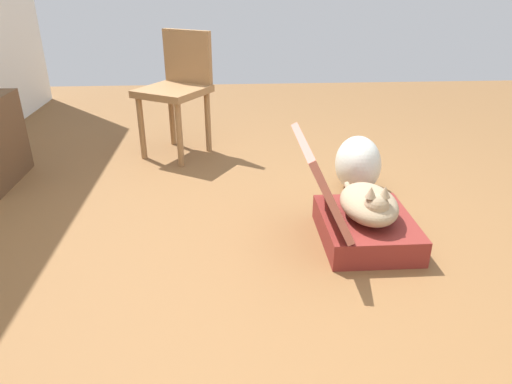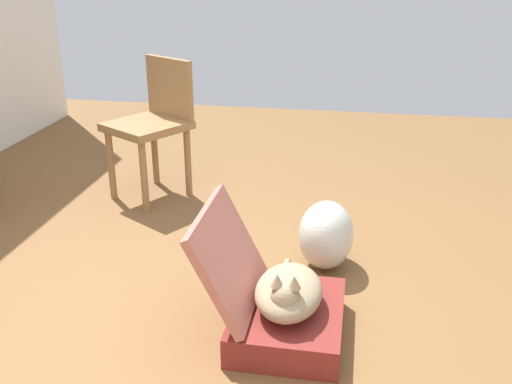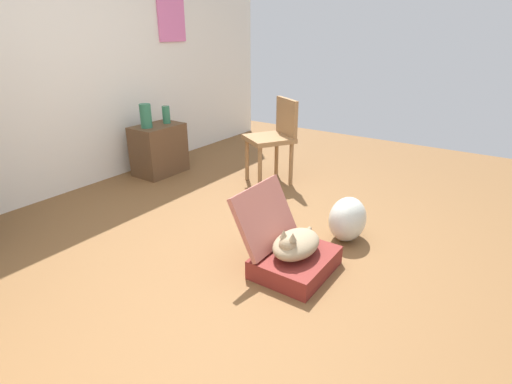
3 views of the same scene
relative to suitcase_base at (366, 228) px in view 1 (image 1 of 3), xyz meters
The scene contains 6 objects.
ground_plane 0.47m from the suitcase_base, 85.85° to the left, with size 7.68×7.68×0.00m, color brown.
suitcase_base is the anchor object (origin of this frame).
suitcase_lid 0.38m from the suitcase_base, 90.00° to the left, with size 0.56×0.46×0.04m, color #B26356.
cat 0.15m from the suitcase_base, behind, with size 0.50×0.28×0.22m.
plastic_bag_white 0.65m from the suitcase_base, 10.30° to the right, with size 0.36×0.28×0.35m, color silver.
chair 1.82m from the suitcase_base, 36.97° to the left, with size 0.61×0.61×0.90m.
Camera 1 is at (-2.10, 0.24, 1.27)m, focal length 32.66 mm.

